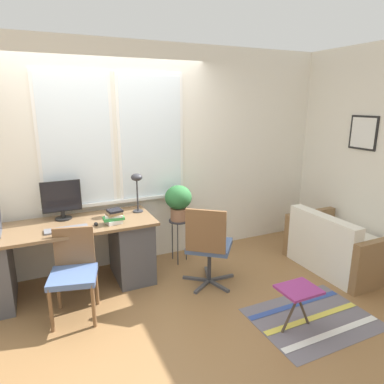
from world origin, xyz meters
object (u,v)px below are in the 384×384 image
book_stack (114,217)px  plant_stand (179,225)px  keyboard (66,229)px  desk_chair_wooden (74,270)px  mouse (96,224)px  potted_plant (178,200)px  folding_stool (298,293)px  monitor (62,199)px  office_chair_swivel (208,245)px  couch_loveseat (338,248)px  desk_lamp (137,182)px

book_stack → plant_stand: 0.97m
keyboard → desk_chair_wooden: (0.01, -0.34, -0.30)m
mouse → potted_plant: potted_plant is taller
book_stack → folding_stool: 1.99m
monitor → mouse: size_ratio=6.45×
desk_chair_wooden → plant_stand: size_ratio=1.48×
folding_stool → plant_stand: bearing=104.6°
mouse → folding_stool: bearing=-43.6°
book_stack → keyboard: bearing=-180.0°
mouse → potted_plant: bearing=14.9°
monitor → office_chair_swivel: bearing=-28.7°
desk_chair_wooden → folding_stool: bearing=-17.4°
couch_loveseat → folding_stool: couch_loveseat is taller
keyboard → desk_chair_wooden: size_ratio=0.50×
office_chair_swivel → folding_stool: size_ratio=2.29×
desk_lamp → potted_plant: bearing=1.5°
office_chair_swivel → plant_stand: office_chair_swivel is taller
book_stack → office_chair_swivel: size_ratio=0.23×
monitor → keyboard: (-0.00, -0.37, -0.22)m
folding_stool → keyboard: bearing=141.7°
keyboard → book_stack: book_stack is taller
book_stack → couch_loveseat: book_stack is taller
monitor → desk_chair_wooden: monitor is taller
keyboard → mouse: size_ratio=6.27×
plant_stand → desk_chair_wooden: bearing=-154.9°
desk_chair_wooden → plant_stand: (1.34, 0.63, 0.03)m
mouse → plant_stand: 1.13m
keyboard → mouse: (0.30, 0.01, 0.01)m
desk_lamp → desk_chair_wooden: (-0.82, -0.62, -0.65)m
office_chair_swivel → potted_plant: 0.77m
office_chair_swivel → plant_stand: 0.70m
couch_loveseat → keyboard: bearing=77.2°
desk_chair_wooden → monitor: bearing=104.0°
monitor → book_stack: (0.48, -0.37, -0.16)m
monitor → desk_lamp: 0.84m
plant_stand → folding_stool: bearing=-75.4°
office_chair_swivel → desk_chair_wooden: bearing=35.8°
monitor → potted_plant: 1.36m
keyboard → plant_stand: size_ratio=0.75×
plant_stand → desk_lamp: bearing=-178.5°
desk_lamp → folding_stool: desk_lamp is taller
monitor → potted_plant: size_ratio=0.97×
mouse → desk_chair_wooden: desk_chair_wooden is taller
book_stack → couch_loveseat: size_ratio=0.19×
desk_lamp → office_chair_swivel: 1.09m
desk_lamp → potted_plant: desk_lamp is taller
mouse → desk_chair_wooden: size_ratio=0.08×
desk_lamp → desk_chair_wooden: 1.22m
desk_lamp → book_stack: bearing=-141.0°
office_chair_swivel → couch_loveseat: 1.70m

